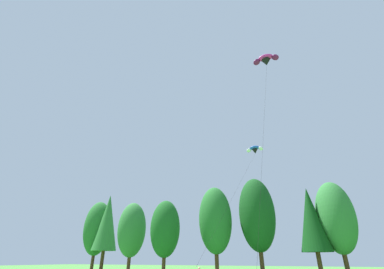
# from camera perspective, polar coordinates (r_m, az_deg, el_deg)

# --- Properties ---
(treeline_tree_a) EXTENTS (5.54, 5.54, 13.84)m
(treeline_tree_a) POSITION_cam_1_polar(r_m,az_deg,el_deg) (62.96, -19.80, -18.51)
(treeline_tree_a) COLOR #472D19
(treeline_tree_a) RESTS_ON ground_plane
(treeline_tree_b) EXTENTS (4.89, 4.89, 14.94)m
(treeline_tree_b) POSITION_cam_1_polar(r_m,az_deg,el_deg) (60.25, -17.89, -17.56)
(treeline_tree_b) COLOR #472D19
(treeline_tree_b) RESTS_ON ground_plane
(treeline_tree_c) EXTENTS (5.05, 5.05, 12.03)m
(treeline_tree_c) POSITION_cam_1_polar(r_m,az_deg,el_deg) (52.38, -12.89, -19.39)
(treeline_tree_c) COLOR #472D19
(treeline_tree_c) RESTS_ON ground_plane
(treeline_tree_d) EXTENTS (4.95, 4.95, 11.65)m
(treeline_tree_d) POSITION_cam_1_polar(r_m,az_deg,el_deg) (47.34, -5.83, -19.55)
(treeline_tree_d) COLOR #472D19
(treeline_tree_d) RESTS_ON ground_plane
(treeline_tree_e) EXTENTS (5.57, 5.57, 13.97)m
(treeline_tree_e) POSITION_cam_1_polar(r_m,az_deg,el_deg) (47.45, 5.07, -17.88)
(treeline_tree_e) COLOR #472D19
(treeline_tree_e) RESTS_ON ground_plane
(treeline_tree_f) EXTENTS (5.91, 5.91, 15.21)m
(treeline_tree_f) POSITION_cam_1_polar(r_m,az_deg,el_deg) (47.42, 13.87, -16.36)
(treeline_tree_f) COLOR #472D19
(treeline_tree_f) RESTS_ON ground_plane
(treeline_tree_g) EXTENTS (4.36, 4.36, 12.56)m
(treeline_tree_g) POSITION_cam_1_polar(r_m,az_deg,el_deg) (45.41, 24.42, -16.26)
(treeline_tree_g) COLOR #472D19
(treeline_tree_g) RESTS_ON ground_plane
(treeline_tree_h) EXTENTS (5.40, 5.40, 13.33)m
(treeline_tree_h) POSITION_cam_1_polar(r_m,az_deg,el_deg) (46.60, 28.67, -15.37)
(treeline_tree_h) COLOR #472D19
(treeline_tree_h) RESTS_ON ground_plane
(parafoil_kite_high_blue_white) EXTENTS (5.72, 13.05, 16.41)m
(parafoil_kite_high_blue_white) POSITION_cam_1_polar(r_m,az_deg,el_deg) (41.17, 13.42, -3.19)
(parafoil_kite_high_blue_white) COLOR blue
(parafoil_kite_mid_magenta) EXTENTS (3.35, 9.97, 24.04)m
(parafoil_kite_mid_magenta) POSITION_cam_1_polar(r_m,az_deg,el_deg) (35.49, 15.70, 15.23)
(parafoil_kite_mid_magenta) COLOR #D12893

